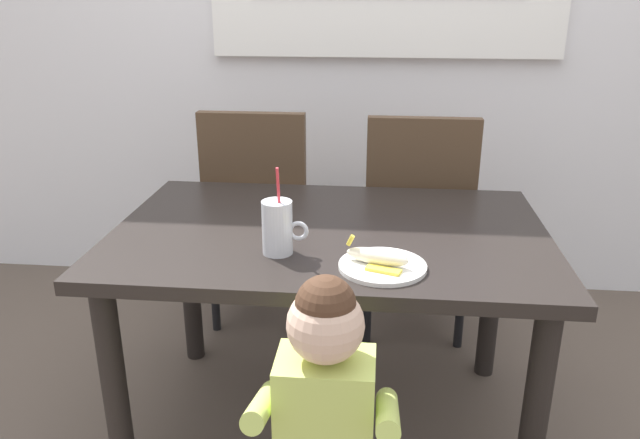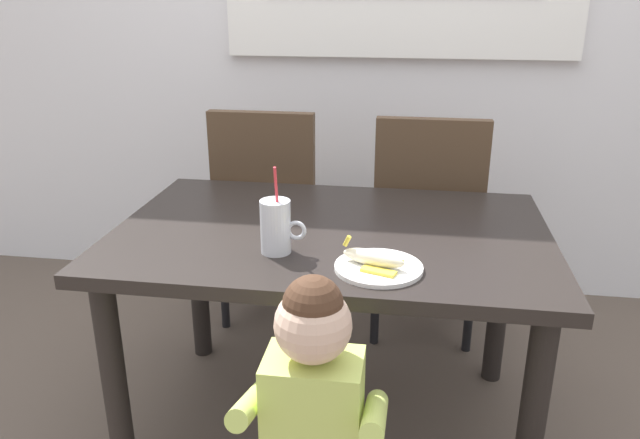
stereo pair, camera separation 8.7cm
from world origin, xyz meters
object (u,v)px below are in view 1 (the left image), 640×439
(toddler_standing, at_px, (325,403))
(dining_chair_left, at_px, (260,206))
(milk_cup, at_px, (278,230))
(snack_plate, at_px, (383,266))
(peeled_banana, at_px, (378,257))
(dining_chair_right, at_px, (417,214))
(dining_table, at_px, (330,258))

(toddler_standing, bearing_deg, dining_chair_left, 107.29)
(milk_cup, relative_size, snack_plate, 1.09)
(milk_cup, bearing_deg, toddler_standing, -66.98)
(milk_cup, relative_size, peeled_banana, 1.44)
(dining_chair_right, height_order, milk_cup, milk_cup)
(dining_chair_left, distance_m, toddler_standing, 1.33)
(dining_chair_right, relative_size, milk_cup, 3.82)
(dining_table, distance_m, peeled_banana, 0.34)
(toddler_standing, relative_size, snack_plate, 3.64)
(dining_chair_right, relative_size, toddler_standing, 1.15)
(dining_table, distance_m, milk_cup, 0.29)
(toddler_standing, height_order, peeled_banana, toddler_standing)
(dining_chair_left, bearing_deg, peeled_banana, 117.88)
(dining_chair_left, xyz_separation_m, snack_plate, (0.51, -0.95, 0.18))
(dining_chair_left, distance_m, peeled_banana, 1.09)
(dining_chair_right, xyz_separation_m, peeled_banana, (-0.15, -0.92, 0.21))
(toddler_standing, bearing_deg, dining_table, 93.95)
(dining_table, height_order, toddler_standing, toddler_standing)
(dining_chair_left, height_order, dining_chair_right, same)
(dining_chair_left, height_order, toddler_standing, dining_chair_left)
(dining_table, distance_m, dining_chair_left, 0.76)
(dining_chair_left, xyz_separation_m, toddler_standing, (0.39, -1.27, -0.02))
(dining_table, bearing_deg, dining_chair_right, 64.66)
(dining_chair_right, distance_m, milk_cup, 0.97)
(snack_plate, relative_size, peeled_banana, 1.31)
(toddler_standing, bearing_deg, peeled_banana, 71.35)
(dining_chair_left, relative_size, snack_plate, 4.17)
(milk_cup, bearing_deg, peeled_banana, -15.19)
(milk_cup, height_order, peeled_banana, milk_cup)
(dining_chair_left, height_order, snack_plate, dining_chair_left)
(milk_cup, bearing_deg, snack_plate, -14.18)
(dining_chair_left, bearing_deg, dining_table, 117.69)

